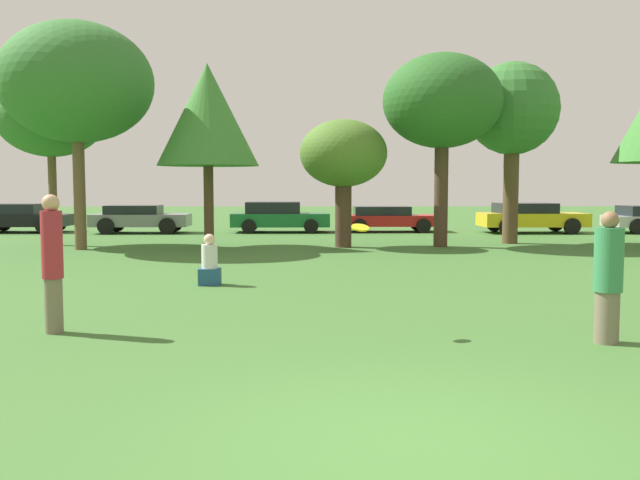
% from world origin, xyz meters
% --- Properties ---
extents(ground_plane, '(120.00, 120.00, 0.00)m').
position_xyz_m(ground_plane, '(0.00, 0.00, 0.00)').
color(ground_plane, '#3D6B2D').
extents(person_thrower, '(0.29, 0.29, 1.94)m').
position_xyz_m(person_thrower, '(-4.38, 4.21, 1.01)').
color(person_thrower, '#726651').
rests_on(person_thrower, ground).
extents(person_catcher, '(0.37, 0.37, 1.73)m').
position_xyz_m(person_catcher, '(3.07, 3.47, 0.86)').
color(person_catcher, '#726651').
rests_on(person_catcher, ground).
extents(frisbee, '(0.26, 0.24, 0.12)m').
position_xyz_m(frisbee, '(-0.12, 4.05, 1.48)').
color(frisbee, yellow).
extents(bystander_sitting, '(0.44, 0.37, 1.06)m').
position_xyz_m(bystander_sitting, '(-2.87, 8.79, 0.44)').
color(bystander_sitting, navy).
rests_on(bystander_sitting, ground).
extents(tree_0, '(3.57, 3.57, 5.65)m').
position_xyz_m(tree_0, '(-9.51, 18.23, 4.30)').
color(tree_0, brown).
rests_on(tree_0, ground).
extents(tree_1, '(4.78, 4.78, 7.14)m').
position_xyz_m(tree_1, '(-8.09, 16.66, 5.24)').
color(tree_1, brown).
rests_on(tree_1, ground).
extents(tree_2, '(3.34, 3.34, 6.02)m').
position_xyz_m(tree_2, '(-4.13, 17.50, 4.33)').
color(tree_2, brown).
rests_on(tree_2, ground).
extents(tree_3, '(2.87, 2.87, 4.20)m').
position_xyz_m(tree_3, '(0.32, 17.36, 3.02)').
color(tree_3, '#473323').
rests_on(tree_3, ground).
extents(tree_4, '(3.93, 3.93, 6.36)m').
position_xyz_m(tree_4, '(3.58, 17.49, 4.76)').
color(tree_4, '#473323').
rests_on(tree_4, ground).
extents(tree_5, '(3.20, 3.20, 6.30)m').
position_xyz_m(tree_5, '(6.27, 18.73, 4.61)').
color(tree_5, brown).
rests_on(tree_5, ground).
extents(parked_car_black, '(3.97, 2.10, 1.24)m').
position_xyz_m(parked_car_black, '(-13.30, 24.65, 0.66)').
color(parked_car_black, black).
rests_on(parked_car_black, ground).
extents(parked_car_grey, '(4.10, 1.94, 1.19)m').
position_xyz_m(parked_car_grey, '(-8.05, 24.14, 0.64)').
color(parked_car_grey, slate).
rests_on(parked_car_grey, ground).
extents(parked_car_green, '(4.25, 2.03, 1.32)m').
position_xyz_m(parked_car_green, '(-2.13, 24.56, 0.68)').
color(parked_car_green, '#196633').
rests_on(parked_car_green, ground).
extents(parked_car_red, '(4.43, 1.93, 1.12)m').
position_xyz_m(parked_car_red, '(2.62, 24.74, 0.60)').
color(parked_car_red, red).
rests_on(parked_car_red, ground).
extents(parked_car_yellow, '(4.42, 2.15, 1.28)m').
position_xyz_m(parked_car_yellow, '(8.67, 23.95, 0.68)').
color(parked_car_yellow, gold).
rests_on(parked_car_yellow, ground).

